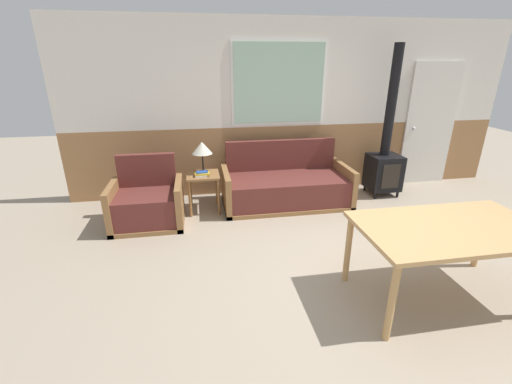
{
  "coord_description": "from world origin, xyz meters",
  "views": [
    {
      "loc": [
        -1.57,
        -2.76,
        2.11
      ],
      "look_at": [
        -0.91,
        1.07,
        0.59
      ],
      "focal_mm": 24.0,
      "sensor_mm": 36.0,
      "label": 1
    }
  ],
  "objects_px": {
    "armchair": "(148,205)",
    "wood_stove": "(385,157)",
    "dining_table": "(450,234)",
    "couch": "(286,187)",
    "side_table": "(203,181)",
    "table_lamp": "(202,149)"
  },
  "relations": [
    {
      "from": "side_table",
      "to": "dining_table",
      "type": "relative_size",
      "value": 0.35
    },
    {
      "from": "couch",
      "to": "side_table",
      "type": "bearing_deg",
      "value": -178.34
    },
    {
      "from": "wood_stove",
      "to": "side_table",
      "type": "bearing_deg",
      "value": -176.68
    },
    {
      "from": "wood_stove",
      "to": "table_lamp",
      "type": "bearing_deg",
      "value": -178.26
    },
    {
      "from": "couch",
      "to": "side_table",
      "type": "height_order",
      "value": "couch"
    },
    {
      "from": "table_lamp",
      "to": "dining_table",
      "type": "height_order",
      "value": "table_lamp"
    },
    {
      "from": "couch",
      "to": "table_lamp",
      "type": "distance_m",
      "value": 1.39
    },
    {
      "from": "armchair",
      "to": "dining_table",
      "type": "distance_m",
      "value": 3.55
    },
    {
      "from": "armchair",
      "to": "dining_table",
      "type": "height_order",
      "value": "armchair"
    },
    {
      "from": "armchair",
      "to": "couch",
      "type": "bearing_deg",
      "value": 2.42
    },
    {
      "from": "armchair",
      "to": "dining_table",
      "type": "bearing_deg",
      "value": -43.64
    },
    {
      "from": "wood_stove",
      "to": "couch",
      "type": "bearing_deg",
      "value": -175.46
    },
    {
      "from": "couch",
      "to": "dining_table",
      "type": "distance_m",
      "value": 2.6
    },
    {
      "from": "couch",
      "to": "table_lamp",
      "type": "relative_size",
      "value": 4.22
    },
    {
      "from": "armchair",
      "to": "wood_stove",
      "type": "bearing_deg",
      "value": -0.17
    },
    {
      "from": "side_table",
      "to": "table_lamp",
      "type": "distance_m",
      "value": 0.47
    },
    {
      "from": "dining_table",
      "to": "wood_stove",
      "type": "height_order",
      "value": "wood_stove"
    },
    {
      "from": "couch",
      "to": "armchair",
      "type": "distance_m",
      "value": 2.04
    },
    {
      "from": "armchair",
      "to": "wood_stove",
      "type": "relative_size",
      "value": 0.4
    },
    {
      "from": "couch",
      "to": "side_table",
      "type": "relative_size",
      "value": 3.39
    },
    {
      "from": "couch",
      "to": "dining_table",
      "type": "relative_size",
      "value": 1.19
    },
    {
      "from": "armchair",
      "to": "dining_table",
      "type": "relative_size",
      "value": 0.58
    }
  ]
}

